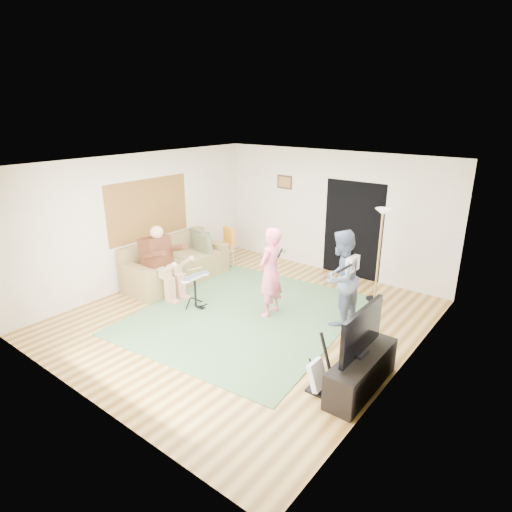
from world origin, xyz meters
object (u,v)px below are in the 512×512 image
Objects in this scene: television at (362,331)px; drum_kit at (195,293)px; singer at (270,272)px; torchiere_lamp at (380,239)px; guitar_spare at (318,375)px; tv_cabinet at (362,372)px; dining_chair at (224,253)px; sofa at (174,267)px; guitarist at (340,278)px.

drum_kit is at bearing 173.51° from television.
singer reaches higher than drum_kit.
television is (3.45, -0.39, 0.57)m from drum_kit.
guitar_spare is at bearing -79.82° from torchiere_lamp.
tv_cabinet is (3.50, -0.39, -0.03)m from drum_kit.
dining_chair is (-4.12, 2.75, 0.08)m from guitar_spare.
dining_chair is at bearing -173.30° from torchiere_lamp.
dining_chair reaches higher than tv_cabinet.
sofa is 4.89m from television.
dining_chair is at bearing 146.28° from guitar_spare.
guitar_spare is (0.71, -1.91, -0.57)m from guitarist.
torchiere_lamp is 3.08m from tv_cabinet.
torchiere_lamp is 2.93m from television.
guitarist reaches higher than television.
television is at bearing -6.49° from drum_kit.
drum_kit is at bearing -69.66° from singer.
dining_chair is (-1.04, 1.94, 0.05)m from drum_kit.
dining_chair reaches higher than guitar_spare.
singer is at bearing -0.86° from sofa.
drum_kit is 0.60× the size of television.
sofa reaches higher than drum_kit.
television is (4.49, -2.33, 0.52)m from dining_chair.
television is (0.37, 0.42, 0.60)m from guitar_spare.
torchiere_lamp is (2.51, 2.36, 0.96)m from drum_kit.
guitarist is (1.11, 0.49, 0.02)m from singer.
guitar_spare is at bearing -134.78° from tv_cabinet.
sofa is at bearing -82.89° from guitarist.
torchiere_lamp is 1.95× the size of dining_chair.
dining_chair is (-3.55, -0.42, -0.91)m from torchiere_lamp.
tv_cabinet is 0.60m from television.
dining_chair is at bearing -125.24° from singer.
sofa is 2.62m from singer.
guitar_spare is at bearing -18.44° from sofa.
torchiere_lamp reaches higher than guitar_spare.
television is (4.75, -1.04, 0.54)m from sofa.
drum_kit is 0.36× the size of torchiere_lamp.
television is (2.18, -1.00, 0.04)m from singer.
sofa is at bearing 167.62° from television.
guitarist is at bearing 126.94° from tv_cabinet.
television reaches higher than drum_kit.
torchiere_lamp is (0.14, 1.26, 0.41)m from guitarist.
guitar_spare is 0.83× the size of television.
sofa reaches higher than tv_cabinet.
guitarist is at bearing 3.44° from dining_chair.
television is (0.94, -2.75, -0.39)m from torchiere_lamp.
torchiere_lamp is at bearing 109.72° from tv_cabinet.
sofa is 3.50× the size of drum_kit.
singer is 1.16× the size of tv_cabinet.
dining_chair is at bearing 78.41° from sofa.
guitar_spare is 0.64× the size of tv_cabinet.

